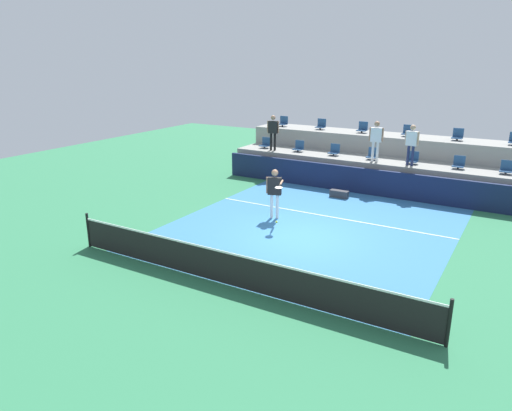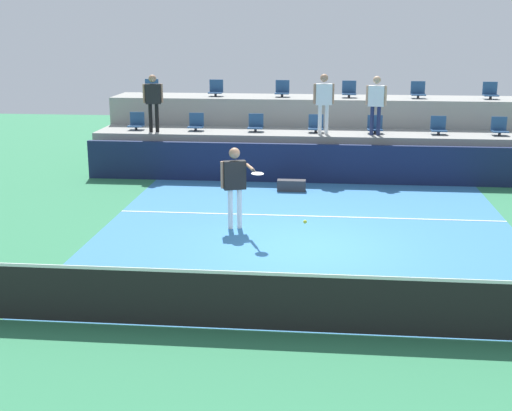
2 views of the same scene
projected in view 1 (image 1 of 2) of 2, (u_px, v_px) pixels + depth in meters
ground_plane at (299, 237)px, 15.43m from camera, size 40.00×40.00×0.00m
court_inner_paint at (312, 228)px, 16.25m from camera, size 9.00×10.00×0.01m
court_service_line at (328, 216)px, 17.40m from camera, size 9.00×0.06×0.00m
tennis_net at (231, 268)px, 12.00m from camera, size 10.48×0.08×1.07m
sponsor_backboard at (361, 181)px, 20.19m from camera, size 13.00×0.16×1.10m
seating_tier_lower at (371, 173)px, 21.23m from camera, size 13.00×1.80×1.25m
seating_tier_upper at (383, 156)px, 22.58m from camera, size 13.00×1.80×2.10m
stadium_chair_lower_far_left at (265, 144)px, 23.54m from camera, size 0.44×0.40×0.52m
stadium_chair_lower_left at (299, 147)px, 22.65m from camera, size 0.44×0.40×0.52m
stadium_chair_lower_mid_left at (334, 151)px, 21.78m from camera, size 0.44×0.40×0.52m
stadium_chair_lower_center at (373, 155)px, 20.91m from camera, size 0.44×0.40×0.52m
stadium_chair_lower_mid_right at (413, 159)px, 20.07m from camera, size 0.44×0.40×0.52m
stadium_chair_lower_right at (459, 163)px, 19.18m from camera, size 0.44×0.40×0.52m
stadium_chair_lower_far_right at (506, 168)px, 18.35m from camera, size 0.44×0.40×0.52m
stadium_chair_upper_far_left at (283, 122)px, 24.75m from camera, size 0.44×0.40×0.52m
stadium_chair_upper_left at (321, 125)px, 23.71m from camera, size 0.44×0.40×0.52m
stadium_chair_upper_mid_left at (363, 128)px, 22.68m from camera, size 0.44×0.40×0.52m
stadium_chair_upper_mid_right at (407, 132)px, 21.65m from camera, size 0.44×0.40×0.52m
stadium_chair_upper_right at (458, 135)px, 20.61m from camera, size 0.44×0.40×0.52m
tennis_player at (275, 189)px, 16.86m from camera, size 1.06×1.15×1.80m
spectator_leaning_on_rail at (273, 129)px, 22.68m from camera, size 0.59×0.28×1.68m
spectator_in_white at (376, 137)px, 20.24m from camera, size 0.61×0.26×1.73m
spectator_in_grey at (412, 141)px, 19.53m from camera, size 0.59×0.25×1.69m
tennis_ball at (276, 222)px, 13.78m from camera, size 0.07×0.07×0.07m
equipment_bag at (339, 194)px, 19.69m from camera, size 0.76×0.28×0.30m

